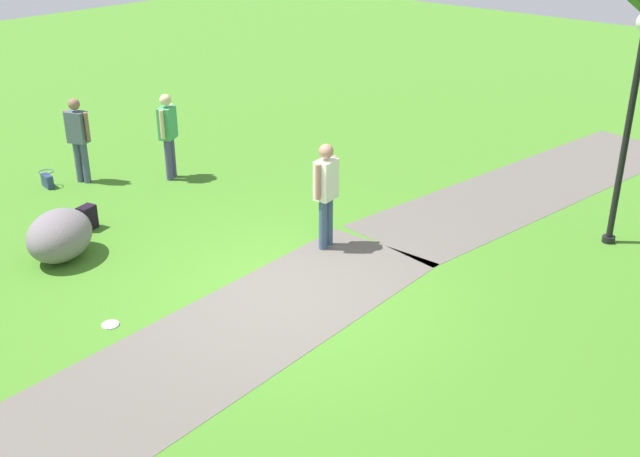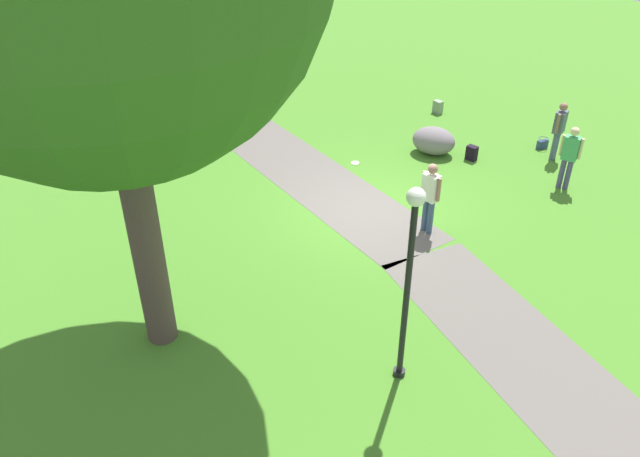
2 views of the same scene
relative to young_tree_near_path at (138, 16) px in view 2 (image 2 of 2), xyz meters
name	(u,v)px [view 2 (image 2 of 2)]	position (x,y,z in m)	size (l,w,h in m)	color
ground_plane	(367,211)	(-6.75, -2.73, -3.44)	(48.00, 48.00, 0.00)	#427B24
footpath_segment_near	(553,382)	(-12.79, -2.12, -3.44)	(8.20, 3.05, 0.01)	#5D5751
footpath_segment_mid	(317,180)	(-4.83, -2.53, -3.44)	(8.06, 2.24, 0.01)	#5D5751
footpath_segment_far	(159,96)	(2.98, -1.20, -3.44)	(8.23, 4.32, 0.01)	#5D5751
young_tree_near_path	(138,16)	(0.00, 0.00, 0.00)	(2.35, 2.35, 4.66)	brown
lamp_post	(409,268)	(-11.28, -0.08, -1.25)	(0.28, 0.28, 3.56)	black
lawn_boulder	(434,141)	(-5.25, -6.08, -3.06)	(1.47, 1.39, 0.76)	slate
woman_with_handbag	(559,127)	(-7.28, -8.62, -2.51)	(0.36, 0.49, 1.62)	#47526D
man_near_boulder	(570,154)	(-8.50, -7.52, -2.49)	(0.47, 0.38, 1.65)	#47416F
passerby_on_path	(430,193)	(-8.18, -3.33, -2.47)	(0.52, 0.28, 1.69)	#3A546F
handbag_on_grass	(542,144)	(-6.68, -8.89, -3.30)	(0.31, 0.33, 0.31)	navy
backpack_by_boulder	(472,153)	(-6.11, -6.72, -3.25)	(0.32, 0.31, 0.40)	black
spare_backpack_on_lawn	(438,107)	(-3.14, -8.14, -3.25)	(0.30, 0.28, 0.40)	gray
frisbee_on_grass	(355,163)	(-4.60, -3.91, -3.43)	(0.22, 0.22, 0.02)	white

